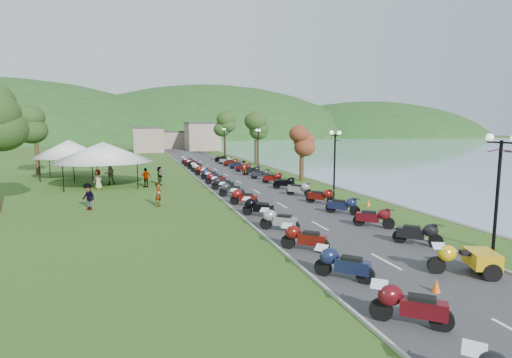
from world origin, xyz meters
TOP-DOWN VIEW (x-y plane):
  - ground at (0.00, 0.00)m, footprint 400.00×400.00m
  - road at (0.00, 40.00)m, footprint 7.00×120.00m
  - hills_backdrop at (0.00, 200.00)m, footprint 360.00×120.00m
  - far_building at (-2.00, 85.00)m, footprint 18.00×16.00m
  - yellow_trike at (1.83, 2.00)m, footprint 2.82×2.32m
  - moto_row_left at (-2.50, 21.66)m, footprint 2.60×53.88m
  - moto_row_right at (2.64, 27.46)m, footprint 2.60×46.30m
  - streetlamp_near at (5.31, 3.89)m, footprint 1.40×1.40m
  - vendor_tent_main at (-12.32, 29.17)m, footprint 5.84×5.84m
  - vendor_tent_side at (-16.14, 36.02)m, footprint 4.77×4.77m
  - tree_lakeside at (6.14, 27.00)m, footprint 2.24×2.24m
  - pedestrian_a at (-8.09, 18.02)m, footprint 0.64×0.73m
  - pedestrian_b at (-11.88, 29.95)m, footprint 1.04×0.69m
  - pedestrian_c at (-12.50, 18.22)m, footprint 1.10×1.14m
  - traffic_cone_near at (-0.20, 0.97)m, footprint 0.29×0.29m

SIDE VIEW (x-z plane):
  - ground at x=0.00m, z-range 0.00..0.00m
  - hills_backdrop at x=0.00m, z-range -38.00..38.00m
  - pedestrian_a at x=-8.09m, z-range -0.82..0.82m
  - pedestrian_b at x=-11.88m, z-range -0.99..0.99m
  - pedestrian_c at x=-12.50m, z-range -0.87..0.87m
  - road at x=0.00m, z-range 0.00..0.02m
  - traffic_cone_near at x=-0.20m, z-range 0.00..0.45m
  - moto_row_left at x=-2.50m, z-range 0.00..1.10m
  - moto_row_right at x=2.64m, z-range 0.00..1.10m
  - yellow_trike at x=1.83m, z-range 0.00..1.11m
  - vendor_tent_main at x=-12.32m, z-range 0.00..4.00m
  - vendor_tent_side at x=-16.14m, z-range 0.00..4.00m
  - far_building at x=-2.00m, z-range 0.00..5.00m
  - streetlamp_near at x=5.31m, z-range 0.00..5.00m
  - tree_lakeside at x=6.14m, z-range 0.00..6.21m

